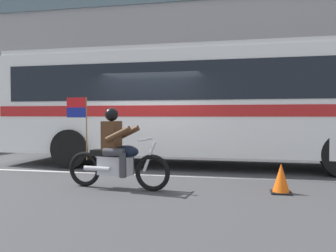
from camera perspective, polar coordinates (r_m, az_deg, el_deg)
name	(u,v)px	position (r m, az deg, el deg)	size (l,w,h in m)	color
ground_plane	(150,171)	(9.03, -3.01, -7.29)	(60.00, 60.00, 0.00)	#3D3D3F
sidewalk_curb	(182,149)	(13.98, 2.37, -3.78)	(28.00, 3.80, 0.15)	#B7B2A8
lane_center_stripe	(143,175)	(8.46, -4.06, -7.88)	(26.60, 0.14, 0.01)	silver
office_building_facade	(191,34)	(16.60, 3.73, 14.76)	(28.00, 0.89, 10.31)	gray
transit_bus	(209,99)	(9.87, 6.65, 4.43)	(11.64, 2.78, 3.22)	white
motorcycle_with_rider	(116,154)	(6.87, -8.43, -4.56)	(2.19, 0.66, 1.78)	black
fire_hydrant	(67,138)	(14.24, -16.12, -1.95)	(0.22, 0.30, 0.75)	gold
traffic_cone	(281,179)	(6.77, 17.88, -8.21)	(0.36, 0.36, 0.55)	#EA590F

